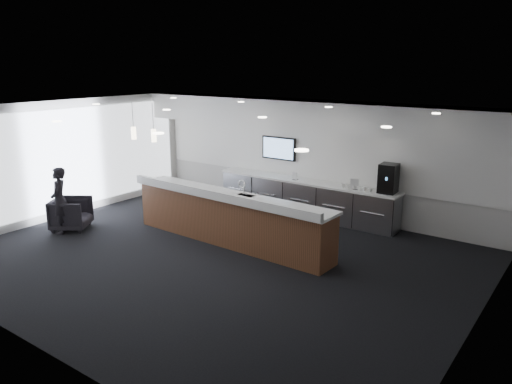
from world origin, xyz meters
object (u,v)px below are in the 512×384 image
Objects in this scene: coffee_machine at (388,178)px; lounge_guest at (59,201)px; service_counter at (229,218)px; armchair at (71,214)px.

coffee_machine reaches higher than lounge_guest.
lounge_guest is at bearing -147.25° from coffee_machine.
service_counter is at bearing 74.85° from lounge_guest.
service_counter is 6.13× the size of armchair.
armchair is (-6.19, -4.29, -0.91)m from coffee_machine.
coffee_machine is (2.52, 2.79, 0.72)m from service_counter.
lounge_guest is at bearing -151.63° from service_counter.
lounge_guest reaches higher than armchair.
lounge_guest is (0.04, -0.29, 0.40)m from armchair.
armchair is at bearing 145.41° from lounge_guest.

